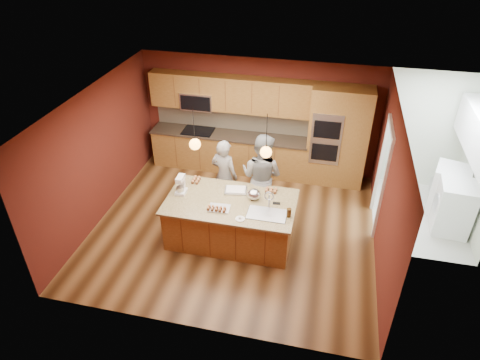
% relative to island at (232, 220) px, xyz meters
% --- Properties ---
extents(floor, '(5.50, 5.50, 0.00)m').
position_rel_island_xyz_m(floor, '(-0.04, 0.34, -0.45)').
color(floor, '#3F2410').
rests_on(floor, ground).
extents(ceiling, '(5.50, 5.50, 0.00)m').
position_rel_island_xyz_m(ceiling, '(-0.04, 0.34, 2.25)').
color(ceiling, silver).
rests_on(ceiling, ground).
extents(wall_back, '(5.50, 0.00, 5.50)m').
position_rel_island_xyz_m(wall_back, '(-0.04, 2.84, 0.90)').
color(wall_back, '#551C14').
rests_on(wall_back, ground).
extents(wall_front, '(5.50, 0.00, 5.50)m').
position_rel_island_xyz_m(wall_front, '(-0.04, -2.16, 0.90)').
color(wall_front, '#551C14').
rests_on(wall_front, ground).
extents(wall_left, '(0.00, 5.00, 5.00)m').
position_rel_island_xyz_m(wall_left, '(-2.79, 0.34, 0.90)').
color(wall_left, '#551C14').
rests_on(wall_left, ground).
extents(wall_right, '(0.00, 5.00, 5.00)m').
position_rel_island_xyz_m(wall_right, '(2.71, 0.34, 0.90)').
color(wall_right, '#551C14').
rests_on(wall_right, ground).
extents(cabinet_run, '(3.74, 0.64, 2.30)m').
position_rel_island_xyz_m(cabinet_run, '(-0.72, 2.59, 0.53)').
color(cabinet_run, brown).
rests_on(cabinet_run, floor).
extents(oven_column, '(1.30, 0.62, 2.30)m').
position_rel_island_xyz_m(oven_column, '(1.80, 2.54, 0.70)').
color(oven_column, brown).
rests_on(oven_column, floor).
extents(doorway_trim, '(0.08, 1.11, 2.20)m').
position_rel_island_xyz_m(doorway_trim, '(2.69, 1.14, 0.60)').
color(doorway_trim, silver).
rests_on(doorway_trim, wall_right).
extents(pendant_left, '(0.20, 0.20, 0.80)m').
position_rel_island_xyz_m(pendant_left, '(-0.64, 0.00, 1.55)').
color(pendant_left, black).
rests_on(pendant_left, ceiling).
extents(pendant_right, '(0.20, 0.20, 0.80)m').
position_rel_island_xyz_m(pendant_right, '(0.61, 0.00, 1.55)').
color(pendant_right, black).
rests_on(pendant_right, ceiling).
extents(island, '(2.40, 1.35, 1.26)m').
position_rel_island_xyz_m(island, '(0.00, 0.00, 0.00)').
color(island, brown).
rests_on(island, floor).
extents(person_left, '(0.68, 0.54, 1.63)m').
position_rel_island_xyz_m(person_left, '(-0.38, 0.93, 0.36)').
color(person_left, black).
rests_on(person_left, floor).
extents(person_right, '(1.06, 0.93, 1.84)m').
position_rel_island_xyz_m(person_right, '(0.39, 0.93, 0.47)').
color(person_right, gray).
rests_on(person_right, floor).
extents(stand_mixer, '(0.19, 0.27, 0.36)m').
position_rel_island_xyz_m(stand_mixer, '(-1.00, 0.07, 0.59)').
color(stand_mixer, white).
rests_on(stand_mixer, island).
extents(sheet_cake, '(0.46, 0.37, 0.05)m').
position_rel_island_xyz_m(sheet_cake, '(0.00, 0.35, 0.45)').
color(sheet_cake, silver).
rests_on(sheet_cake, island).
extents(cooling_rack, '(0.40, 0.30, 0.02)m').
position_rel_island_xyz_m(cooling_rack, '(-0.16, -0.26, 0.44)').
color(cooling_rack, silver).
rests_on(cooling_rack, island).
extents(mixing_bowl, '(0.25, 0.25, 0.21)m').
position_rel_island_xyz_m(mixing_bowl, '(0.39, 0.18, 0.53)').
color(mixing_bowl, silver).
rests_on(mixing_bowl, island).
extents(plate, '(0.17, 0.17, 0.01)m').
position_rel_island_xyz_m(plate, '(0.27, -0.48, 0.44)').
color(plate, white).
rests_on(plate, island).
extents(tumbler, '(0.08, 0.08, 0.16)m').
position_rel_island_xyz_m(tumbler, '(1.09, -0.21, 0.51)').
color(tumbler, '#3C250C').
rests_on(tumbler, island).
extents(phone, '(0.14, 0.08, 0.01)m').
position_rel_island_xyz_m(phone, '(0.82, 0.12, 0.44)').
color(phone, black).
rests_on(phone, island).
extents(cupcakes_left, '(0.17, 0.25, 0.07)m').
position_rel_island_xyz_m(cupcakes_left, '(-0.85, 0.50, 0.47)').
color(cupcakes_left, '#D1834C').
rests_on(cupcakes_left, island).
extents(cupcakes_rack, '(0.36, 0.14, 0.06)m').
position_rel_island_xyz_m(cupcakes_rack, '(-0.19, -0.33, 0.48)').
color(cupcakes_rack, '#D1834C').
rests_on(cupcakes_rack, island).
extents(cupcakes_right, '(0.24, 0.16, 0.07)m').
position_rel_island_xyz_m(cupcakes_right, '(0.66, 0.48, 0.47)').
color(cupcakes_right, '#D1834C').
rests_on(cupcakes_right, island).
extents(washer, '(0.71, 0.73, 1.07)m').
position_rel_island_xyz_m(washer, '(4.15, 1.24, 0.08)').
color(washer, white).
rests_on(washer, floor).
extents(dryer, '(0.82, 0.83, 1.06)m').
position_rel_island_xyz_m(dryer, '(4.15, 1.85, 0.08)').
color(dryer, white).
rests_on(dryer, floor).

